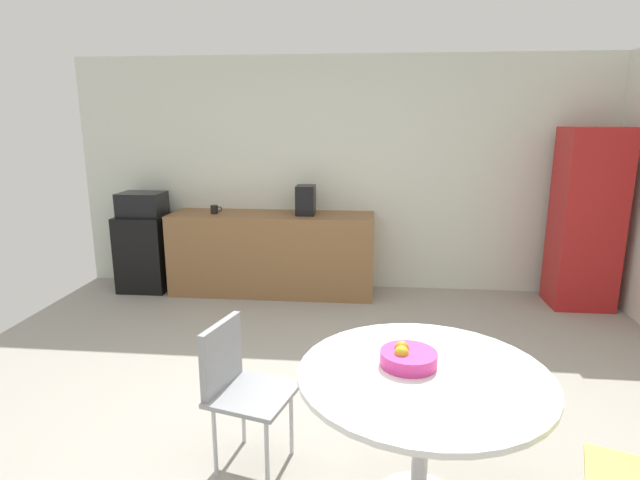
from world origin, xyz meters
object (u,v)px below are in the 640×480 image
Objects in this scene: microwave at (142,204)px; coffee_maker at (306,200)px; mini_fridge at (146,252)px; chair_gray at (237,377)px; locker_cabinet at (586,219)px; round_table at (423,395)px; mug_white at (215,209)px; fruit_bowl at (408,358)px.

coffee_maker reaches higher than microwave.
mini_fridge is 3.46m from chair_gray.
locker_cabinet reaches higher than coffee_maker.
chair_gray is (1.83, -2.93, 0.09)m from mini_fridge.
chair_gray is (1.83, -2.93, -0.47)m from microwave.
round_table is 3.77× the size of coffee_maker.
coffee_maker reaches higher than chair_gray.
chair_gray is 3.08m from mug_white.
mini_fridge is at bearing 178.79° from locker_cabinet.
microwave reaches higher than mini_fridge.
microwave is 1.86m from coffee_maker.
microwave is 0.40× the size of round_table.
fruit_bowl is (-0.07, 0.07, 0.16)m from round_table.
mini_fridge is 0.56m from microwave.
mini_fridge reaches higher than fruit_bowl.
locker_cabinet is at bearing 44.17° from chair_gray.
round_table is (2.82, -3.20, -0.37)m from microwave.
locker_cabinet is 1.53× the size of round_table.
mug_white is (-0.99, 2.89, 0.43)m from chair_gray.
mug_white reaches higher than round_table.
mini_fridge is 6.66× the size of mug_white.
round_table is at bearing -48.59° from mini_fridge.
microwave reaches higher than round_table.
locker_cabinet is at bearing 56.51° from fruit_bowl.
coffee_maker is (-2.90, 0.10, 0.14)m from locker_cabinet.
round_table is at bearing -48.59° from microwave.
chair_gray is (-2.92, -2.83, -0.40)m from locker_cabinet.
microwave is 3.49m from chair_gray.
coffee_maker reaches higher than mug_white.
mug_white is (-1.90, 3.09, 0.17)m from fruit_bowl.
locker_cabinet reaches higher than fruit_bowl.
microwave is at bearing 177.13° from mug_white.
microwave reaches higher than chair_gray.
mini_fridge is 0.99m from mug_white.
coffee_maker is at bearing 0.00° from mini_fridge.
mini_fridge is at bearing 180.00° from coffee_maker.
coffee_maker is at bearing 89.62° from chair_gray.
mug_white is at bearing 121.63° from fruit_bowl.
chair_gray is at bearing -90.38° from coffee_maker.
microwave is at bearing 178.79° from locker_cabinet.
mug_white reaches higher than chair_gray.
coffee_maker is at bearing 2.41° from mug_white.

